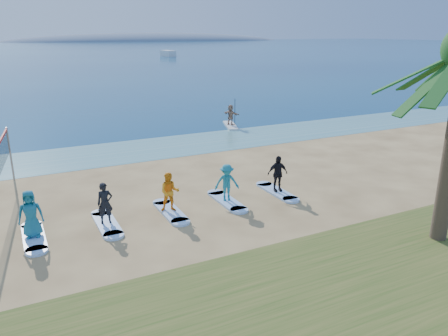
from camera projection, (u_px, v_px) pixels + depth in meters
name	position (u px, v px, depth m)	size (l,w,h in m)	color
ground	(213.00, 215.00, 16.46)	(600.00, 600.00, 0.00)	tan
shallow_water	(136.00, 150.00, 25.40)	(600.00, 600.00, 0.00)	teal
ocean	(17.00, 51.00, 152.74)	(600.00, 600.00, 0.00)	navy
island_ridge	(153.00, 41.00, 312.81)	(220.00, 56.00, 18.00)	slate
paddleboard	(231.00, 125.00, 31.82)	(0.70, 3.00, 0.12)	silver
paddleboarder	(231.00, 115.00, 31.58)	(1.36, 0.43, 1.46)	tan
boat_offshore_b	(168.00, 56.00, 120.15)	(2.12, 5.88, 1.59)	silver
surfboard_0	(34.00, 237.00, 14.58)	(0.70, 2.20, 0.09)	#A4CCFF
student_0	(31.00, 214.00, 14.33)	(0.79, 0.51, 1.62)	#1B6E87
surfboard_1	(107.00, 224.00, 15.62)	(0.70, 2.20, 0.09)	#A4CCFF
student_1	(105.00, 203.00, 15.38)	(0.54, 0.36, 1.49)	black
surfboard_2	(171.00, 212.00, 16.66)	(0.70, 2.20, 0.09)	#A4CCFF
student_2	(170.00, 192.00, 16.42)	(0.74, 0.57, 1.51)	orange
surfboard_3	(227.00, 201.00, 17.70)	(0.70, 2.20, 0.09)	#A4CCFF
student_3	(227.00, 183.00, 17.46)	(0.98, 0.56, 1.51)	teal
surfboard_4	(277.00, 192.00, 18.74)	(0.70, 2.20, 0.09)	#A4CCFF
student_4	(278.00, 174.00, 18.49)	(0.91, 0.38, 1.55)	black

